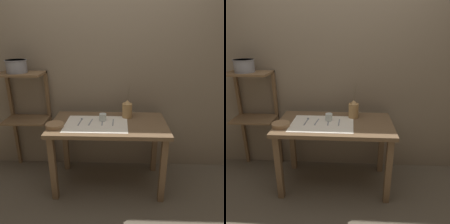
{
  "view_description": "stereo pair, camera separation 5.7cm",
  "coord_description": "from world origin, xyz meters",
  "views": [
    {
      "loc": [
        0.11,
        -2.12,
        1.65
      ],
      "look_at": [
        0.04,
        0.0,
        0.88
      ],
      "focal_mm": 35.0,
      "sensor_mm": 36.0,
      "label": 1
    },
    {
      "loc": [
        0.16,
        -2.11,
        1.65
      ],
      "look_at": [
        0.04,
        0.0,
        0.88
      ],
      "focal_mm": 35.0,
      "sensor_mm": 36.0,
      "label": 2
    }
  ],
  "objects": [
    {
      "name": "ground_plane",
      "position": [
        0.0,
        0.0,
        0.0
      ],
      "size": [
        12.0,
        12.0,
        0.0
      ],
      "primitive_type": "plane",
      "color": "brown"
    },
    {
      "name": "stone_wall_back",
      "position": [
        0.0,
        0.44,
        1.2
      ],
      "size": [
        7.0,
        0.06,
        2.4
      ],
      "color": "#7A6B56",
      "rests_on": "ground_plane"
    },
    {
      "name": "wooden_table",
      "position": [
        0.0,
        0.0,
        0.65
      ],
      "size": [
        1.22,
        0.66,
        0.76
      ],
      "color": "brown",
      "rests_on": "ground_plane"
    },
    {
      "name": "wooden_shelf_unit",
      "position": [
        -0.98,
        0.28,
        0.85
      ],
      "size": [
        0.5,
        0.31,
        1.24
      ],
      "color": "brown",
      "rests_on": "ground_plane"
    },
    {
      "name": "linen_cloth",
      "position": [
        -0.13,
        -0.04,
        0.76
      ],
      "size": [
        0.65,
        0.45,
        0.0
      ],
      "color": "silver",
      "rests_on": "wooden_table"
    },
    {
      "name": "pitcher_with_flowers",
      "position": [
        0.2,
        0.16,
        0.85
      ],
      "size": [
        0.11,
        0.11,
        0.39
      ],
      "color": "#A87F4C",
      "rests_on": "wooden_table"
    },
    {
      "name": "wooden_bowl",
      "position": [
        -0.53,
        -0.13,
        0.78
      ],
      "size": [
        0.18,
        0.18,
        0.04
      ],
      "color": "#8E6B47",
      "rests_on": "wooden_table"
    },
    {
      "name": "glass_tumbler_near",
      "position": [
        -0.06,
        0.05,
        0.8
      ],
      "size": [
        0.08,
        0.08,
        0.08
      ],
      "color": "silver",
      "rests_on": "wooden_table"
    },
    {
      "name": "spoon_outer",
      "position": [
        -0.3,
        0.04,
        0.76
      ],
      "size": [
        0.03,
        0.18,
        0.02
      ],
      "color": "gray",
      "rests_on": "wooden_table"
    },
    {
      "name": "fork_inner",
      "position": [
        -0.19,
        -0.0,
        0.76
      ],
      "size": [
        0.03,
        0.17,
        0.0
      ],
      "color": "gray",
      "rests_on": "wooden_table"
    },
    {
      "name": "fork_outer",
      "position": [
        -0.07,
        -0.0,
        0.76
      ],
      "size": [
        0.02,
        0.17,
        0.0
      ],
      "color": "gray",
      "rests_on": "wooden_table"
    },
    {
      "name": "knife_center",
      "position": [
        0.05,
        -0.0,
        0.76
      ],
      "size": [
        0.01,
        0.17,
        0.0
      ],
      "color": "gray",
      "rests_on": "wooden_table"
    },
    {
      "name": "metal_pot_large",
      "position": [
        -1.01,
        0.24,
        1.31
      ],
      "size": [
        0.23,
        0.23,
        0.14
      ],
      "color": "gray",
      "rests_on": "wooden_shelf_unit"
    }
  ]
}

